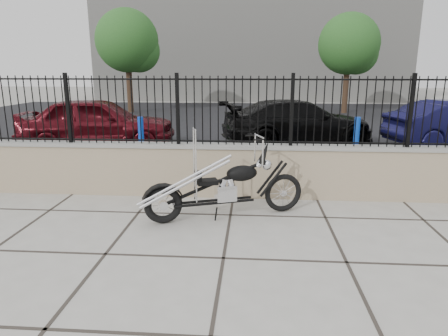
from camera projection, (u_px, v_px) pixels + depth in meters
The scene contains 12 objects.
ground_plane at pixel (223, 258), 4.94m from camera, with size 90.00×90.00×0.00m, color #99968E.
parking_lot at pixel (245, 123), 17.03m from camera, with size 30.00×30.00×0.00m, color black.
retaining_wall at pixel (234, 171), 7.24m from camera, with size 14.00×0.36×0.96m, color gray.
iron_fence at pixel (234, 111), 6.98m from camera, with size 14.00×0.08×1.20m, color black.
background_building at pixel (250, 44), 29.59m from camera, with size 22.00×6.00×8.00m, color beige.
chopper_motorcycle at pixel (223, 173), 6.11m from camera, with size 2.43×0.43×1.46m, color black, non-canonical shape.
car_red at pixel (98, 123), 11.56m from camera, with size 1.77×4.39×1.50m, color #4A0A11.
car_black at pixel (298, 122), 12.23m from camera, with size 1.90×4.66×1.35m, color black.
bollard_a at pixel (141, 140), 9.73m from camera, with size 0.14×0.14×1.15m, color #0B23B2.
bollard_b at pixel (356, 141), 9.67m from camera, with size 0.14×0.14×1.15m, color #0A48A4.
tree_left at pixel (127, 38), 20.39m from camera, with size 3.21×3.21×5.41m.
tree_right at pixel (349, 41), 20.04m from camera, with size 3.05×3.05×5.14m.
Camera 1 is at (0.34, -4.50, 2.29)m, focal length 32.00 mm.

